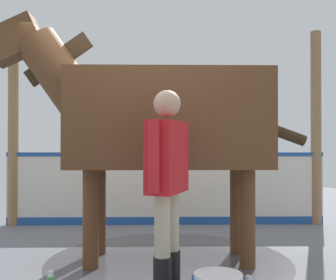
# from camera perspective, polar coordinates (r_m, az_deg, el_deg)

# --- Properties ---
(ground_plane) EXTENTS (16.00, 16.00, 0.02)m
(ground_plane) POSITION_cam_1_polar(r_m,az_deg,el_deg) (4.68, -2.35, -16.06)
(ground_plane) COLOR slate
(wet_patch) EXTENTS (2.60, 2.60, 0.00)m
(wet_patch) POSITION_cam_1_polar(r_m,az_deg,el_deg) (4.60, 0.10, -16.18)
(wet_patch) COLOR #4C4C54
(wet_patch) RESTS_ON ground
(barrier_wall) EXTENTS (2.80, 4.06, 1.11)m
(barrier_wall) POSITION_cam_1_polar(r_m,az_deg,el_deg) (6.43, -0.30, -7.03)
(barrier_wall) COLOR silver
(barrier_wall) RESTS_ON ground
(roof_post_near) EXTENTS (0.16, 0.16, 2.99)m
(roof_post_near) POSITION_cam_1_polar(r_m,az_deg,el_deg) (6.76, -20.50, 1.66)
(roof_post_near) COLOR olive
(roof_post_near) RESTS_ON ground
(roof_post_far) EXTENTS (0.16, 0.16, 2.99)m
(roof_post_far) POSITION_cam_1_polar(r_m,az_deg,el_deg) (6.83, 19.69, 1.64)
(roof_post_far) COLOR olive
(roof_post_far) RESTS_ON ground
(horse) EXTENTS (2.22, 2.96, 2.62)m
(horse) POSITION_cam_1_polar(r_m,az_deg,el_deg) (4.43, -1.46, 2.91)
(horse) COLOR brown
(horse) RESTS_ON ground
(handler) EXTENTS (0.46, 0.58, 1.69)m
(handler) POSITION_cam_1_polar(r_m,az_deg,el_deg) (3.44, -0.13, -4.98)
(handler) COLOR black
(handler) RESTS_ON ground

